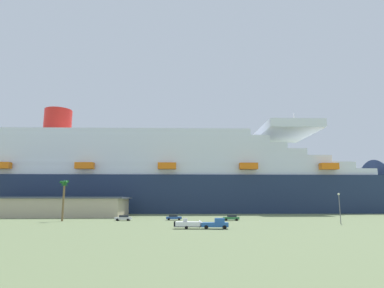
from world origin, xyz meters
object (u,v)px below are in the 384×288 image
at_px(cruise_ship, 137,179).
at_px(parked_car_silver_sedan, 124,218).
at_px(small_boat_on_trailer, 191,224).
at_px(street_lamp, 339,204).
at_px(palm_tree, 64,189).
at_px(parked_car_blue_suv, 174,217).
at_px(parked_car_green_wagon, 231,218).
at_px(pickup_truck, 216,224).

bearing_deg(cruise_ship, parked_car_silver_sedan, -84.26).
xyz_separation_m(cruise_ship, parked_car_silver_sedan, (6.55, -65.25, -15.46)).
height_order(small_boat_on_trailer, street_lamp, street_lamp).
distance_m(palm_tree, parked_car_blue_suv, 32.95).
bearing_deg(parked_car_green_wagon, small_boat_on_trailer, -113.81).
bearing_deg(parked_car_green_wagon, street_lamp, -27.37).
relative_size(palm_tree, parked_car_green_wagon, 2.48).
bearing_deg(cruise_ship, street_lamp, -50.76).
height_order(small_boat_on_trailer, palm_tree, palm_tree).
bearing_deg(parked_car_silver_sedan, parked_car_blue_suv, 9.40).
bearing_deg(pickup_truck, parked_car_silver_sedan, 131.62).
bearing_deg(palm_tree, pickup_truck, -31.63).
bearing_deg(parked_car_silver_sedan, small_boat_on_trailer, -54.82).
height_order(palm_tree, parked_car_blue_suv, palm_tree).
height_order(parked_car_blue_suv, parked_car_silver_sedan, same).
relative_size(pickup_truck, parked_car_blue_suv, 1.20).
bearing_deg(cruise_ship, parked_car_green_wagon, -59.65).
height_order(palm_tree, street_lamp, palm_tree).
distance_m(cruise_ship, pickup_truck, 99.18).
bearing_deg(parked_car_blue_suv, street_lamp, -20.03).
height_order(street_lamp, parked_car_blue_suv, street_lamp).
bearing_deg(palm_tree, parked_car_blue_suv, 8.04).
relative_size(pickup_truck, palm_tree, 0.49).
height_order(palm_tree, parked_car_green_wagon, palm_tree).
distance_m(cruise_ship, parked_car_blue_suv, 68.07).
bearing_deg(parked_car_silver_sedan, pickup_truck, -48.38).
relative_size(small_boat_on_trailer, parked_car_blue_suv, 1.52).
xyz_separation_m(small_boat_on_trailer, palm_tree, (-36.35, 25.39, 8.23)).
relative_size(pickup_truck, parked_car_green_wagon, 1.20).
height_order(cruise_ship, parked_car_blue_suv, cruise_ship).
relative_size(cruise_ship, street_lamp, 39.68).
xyz_separation_m(pickup_truck, parked_car_green_wagon, (6.95, 27.87, -0.21)).
bearing_deg(pickup_truck, parked_car_blue_suv, 108.47).
relative_size(cruise_ship, pickup_truck, 53.93).
bearing_deg(street_lamp, pickup_truck, -156.45).
xyz_separation_m(pickup_truck, palm_tree, (-41.60, 25.62, 8.16)).
height_order(parked_car_green_wagon, parked_car_silver_sedan, same).
relative_size(pickup_truck, small_boat_on_trailer, 0.79).
distance_m(palm_tree, parked_car_green_wagon, 49.31).
relative_size(cruise_ship, parked_car_green_wagon, 64.92).
height_order(small_boat_on_trailer, parked_car_silver_sedan, small_boat_on_trailer).
relative_size(palm_tree, parked_car_blue_suv, 2.48).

